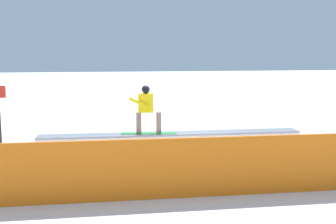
% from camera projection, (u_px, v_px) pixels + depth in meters
% --- Properties ---
extents(ground_plane, '(120.00, 120.00, 0.00)m').
position_uv_depth(ground_plane, '(172.00, 151.00, 11.12)').
color(ground_plane, white).
extents(grind_box, '(7.22, 1.01, 0.51)m').
position_uv_depth(grind_box, '(172.00, 143.00, 11.09)').
color(grind_box, white).
rests_on(grind_box, ground_plane).
extents(snowboarder, '(1.53, 0.54, 1.31)m').
position_uv_depth(snowboarder, '(147.00, 108.00, 10.87)').
color(snowboarder, green).
rests_on(snowboarder, grind_box).
extents(safety_fence, '(11.86, 0.78, 1.12)m').
position_uv_depth(safety_fence, '(215.00, 167.00, 7.46)').
color(safety_fence, orange).
rests_on(safety_fence, ground_plane).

